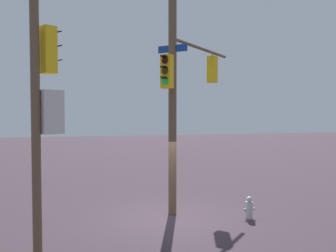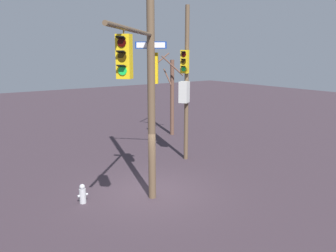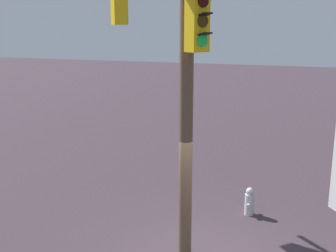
# 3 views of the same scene
# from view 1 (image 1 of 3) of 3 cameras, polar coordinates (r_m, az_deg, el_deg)

# --- Properties ---
(ground_plane) EXTENTS (80.00, 80.00, 0.00)m
(ground_plane) POSITION_cam_1_polar(r_m,az_deg,el_deg) (12.07, 0.30, -14.60)
(ground_plane) COLOR #3A2D35
(main_signal_pole_assembly) EXTENTS (5.68, 3.99, 9.94)m
(main_signal_pole_assembly) POSITION_cam_1_polar(r_m,az_deg,el_deg) (12.60, 1.24, 10.64)
(main_signal_pole_assembly) COLOR brown
(main_signal_pole_assembly) RESTS_ON ground
(secondary_pole_assembly) EXTENTS (0.74, 0.63, 7.60)m
(secondary_pole_assembly) POSITION_cam_1_polar(r_m,az_deg,el_deg) (8.76, -19.53, 4.83)
(secondary_pole_assembly) COLOR brown
(secondary_pole_assembly) RESTS_ON ground
(fire_hydrant) EXTENTS (0.38, 0.24, 0.73)m
(fire_hydrant) POSITION_cam_1_polar(r_m,az_deg,el_deg) (12.23, 12.93, -12.75)
(fire_hydrant) COLOR #B2B2B7
(fire_hydrant) RESTS_ON ground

